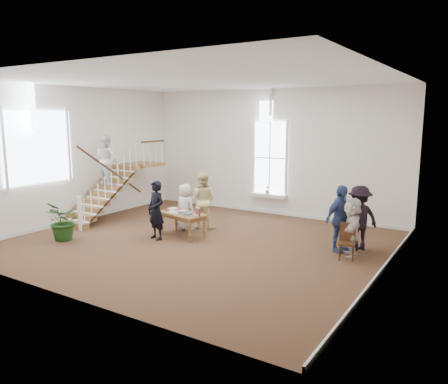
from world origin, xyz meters
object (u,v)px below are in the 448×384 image
Objects in this scene: woman_cluster_a at (340,219)px; police_officer at (156,210)px; elderly_woman at (185,207)px; woman_cluster_c at (352,227)px; woman_cluster_b at (359,218)px; library_table at (182,215)px; side_chair at (347,240)px; person_yellow at (202,200)px; floor_plant at (64,221)px.

police_officer is at bearing 130.11° from woman_cluster_a.
woman_cluster_c is at bearing -169.57° from elderly_woman.
woman_cluster_a reaches higher than police_officer.
woman_cluster_a is at bearing 31.06° from police_officer.
library_table is at bearing -32.33° from woman_cluster_b.
woman_cluster_a is 0.72m from side_chair.
woman_cluster_b is (5.23, 2.12, 0.01)m from police_officer.
side_chair is at bearing -172.73° from elderly_woman.
side_chair is (5.12, -0.07, -0.24)m from elderly_woman.
person_yellow reaches higher than library_table.
woman_cluster_a is 0.44m from woman_cluster_c.
woman_cluster_c is at bearing 21.92° from floor_plant.
elderly_woman is 1.64× the size of side_chair.
person_yellow is (0.40, 1.75, 0.05)m from police_officer.
library_table is at bearing 126.48° from elderly_woman.
floor_plant is at bearing -172.53° from side_chair.
person_yellow is 1.19× the size of woman_cluster_c.
library_table is 4.56m from woman_cluster_a.
woman_cluster_a is at bearing -166.98° from elderly_woman.
library_table is 3.38m from floor_plant.
woman_cluster_b is (5.13, 0.87, 0.13)m from elderly_woman.
side_chair is at bearing -122.53° from woman_cluster_a.
woman_cluster_c is (4.83, -0.28, -0.14)m from person_yellow.
woman_cluster_a is (4.44, 1.01, 0.26)m from library_table.
woman_cluster_c is 7.98m from floor_plant.
police_officer is 1.80m from person_yellow.
floor_plant is at bearing -127.47° from library_table.
elderly_woman is at bearing 97.56° from police_officer.
woman_cluster_c is at bearing 74.14° from side_chair.
floor_plant is (-2.17, -1.51, -0.29)m from police_officer.
floor_plant reaches higher than library_table.
woman_cluster_b reaches higher than floor_plant.
police_officer is 1.13× the size of woman_cluster_c.
person_yellow is at bearing 103.66° from library_table.
woman_cluster_b is (4.83, 0.37, -0.04)m from person_yellow.
floor_plant is at bearing 135.52° from woman_cluster_a.
police_officer is at bearing -95.76° from woman_cluster_c.
side_chair is at bearing 24.92° from police_officer.
elderly_woman is at bearing -39.61° from woman_cluster_b.
person_yellow is at bearing -44.85° from woman_cluster_b.
police_officer is 5.65m from woman_cluster_b.
woman_cluster_b is 1.93× the size of side_chair.
woman_cluster_a reaches higher than floor_plant.
woman_cluster_a is at bearing -139.75° from woman_cluster_c.
woman_cluster_a is 1.56× the size of floor_plant.
woman_cluster_a is 7.72m from floor_plant.
person_yellow is 4.16m from floor_plant.
person_yellow is at bearing 110.12° from woman_cluster_a.
woman_cluster_a is at bearing 113.71° from side_chair.
side_chair is at bearing -24.70° from woman_cluster_c.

